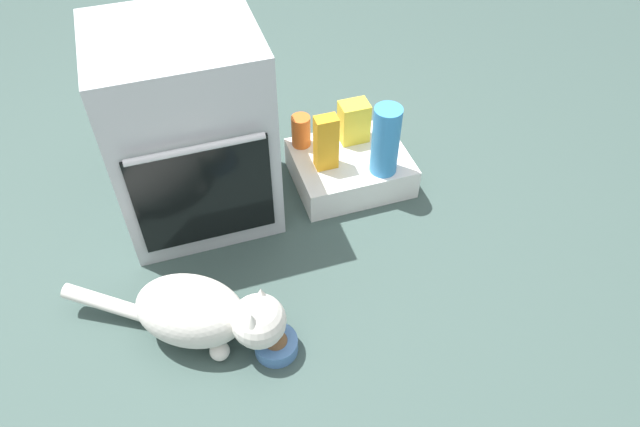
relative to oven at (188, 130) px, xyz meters
The scene contains 9 objects.
ground 0.59m from the oven, 94.00° to the right, with size 8.00×8.00×0.00m, color #384C47.
oven is the anchor object (origin of this frame).
pantry_cabinet 0.71m from the oven, ahead, with size 0.47×0.39×0.14m, color white.
food_bowl 0.84m from the oven, 81.58° to the right, with size 0.15×0.15×0.09m.
cat 0.69m from the oven, 98.56° to the right, with size 0.71×0.47×0.26m.
juice_carton 0.53m from the oven, ahead, with size 0.09×0.06×0.24m, color orange.
water_bottle 0.75m from the oven, 12.71° to the right, with size 0.11×0.11×0.30m, color #388CD1.
snack_bag 0.70m from the oven, ahead, with size 0.12×0.09×0.18m, color yellow.
sauce_jar 0.50m from the oven, 11.66° to the left, with size 0.08×0.08×0.14m, color #D16023.
Camera 1 is at (-0.04, -1.33, 1.73)m, focal length 32.84 mm.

